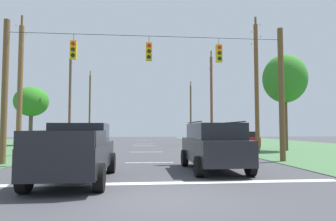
% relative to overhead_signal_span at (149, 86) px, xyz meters
% --- Properties ---
extents(ground_plane, '(120.00, 120.00, 0.00)m').
position_rel_overhead_signal_span_xyz_m(ground_plane, '(0.04, -7.94, -3.98)').
color(ground_plane, '#3D3D42').
extents(shoulder_grass_right, '(16.00, 80.00, 0.03)m').
position_rel_overhead_signal_span_xyz_m(shoulder_grass_right, '(14.56, 7.06, -3.97)').
color(shoulder_grass_right, '#426941').
rests_on(shoulder_grass_right, ground).
extents(stop_bar_stripe, '(12.38, 0.45, 0.01)m').
position_rel_overhead_signal_span_xyz_m(stop_bar_stripe, '(0.04, -5.81, -3.98)').
color(stop_bar_stripe, white).
rests_on(stop_bar_stripe, ground).
extents(lane_dash_0, '(2.50, 0.15, 0.01)m').
position_rel_overhead_signal_span_xyz_m(lane_dash_0, '(0.04, 0.19, -3.98)').
color(lane_dash_0, white).
rests_on(lane_dash_0, ground).
extents(lane_dash_1, '(2.50, 0.15, 0.01)m').
position_rel_overhead_signal_span_xyz_m(lane_dash_1, '(0.04, 7.46, -3.98)').
color(lane_dash_1, white).
rests_on(lane_dash_1, ground).
extents(lane_dash_2, '(2.50, 0.15, 0.01)m').
position_rel_overhead_signal_span_xyz_m(lane_dash_2, '(0.04, 16.06, -3.98)').
color(lane_dash_2, white).
rests_on(lane_dash_2, ground).
extents(lane_dash_3, '(2.50, 0.15, 0.01)m').
position_rel_overhead_signal_span_xyz_m(lane_dash_3, '(0.04, 19.81, -3.98)').
color(lane_dash_3, white).
rests_on(lane_dash_3, ground).
extents(lane_dash_4, '(2.50, 0.15, 0.01)m').
position_rel_overhead_signal_span_xyz_m(lane_dash_4, '(0.04, 31.78, -3.98)').
color(lane_dash_4, white).
rests_on(lane_dash_4, ground).
extents(overhead_signal_span, '(14.70, 0.31, 7.29)m').
position_rel_overhead_signal_span_xyz_m(overhead_signal_span, '(0.00, 0.00, 0.00)').
color(overhead_signal_span, brown).
rests_on(overhead_signal_span, ground).
extents(pickup_truck, '(2.29, 5.41, 1.95)m').
position_rel_overhead_signal_span_xyz_m(pickup_truck, '(-2.58, -5.08, -3.02)').
color(pickup_truck, black).
rests_on(pickup_truck, ground).
extents(suv_black, '(2.25, 4.82, 2.05)m').
position_rel_overhead_signal_span_xyz_m(suv_black, '(2.64, -3.13, -2.92)').
color(suv_black, black).
rests_on(suv_black, ground).
extents(distant_car_crossing_white, '(2.08, 4.33, 1.52)m').
position_rel_overhead_signal_span_xyz_m(distant_car_crossing_white, '(-6.06, 5.38, -3.19)').
color(distant_car_crossing_white, silver).
rests_on(distant_car_crossing_white, ground).
extents(distant_car_oncoming, '(2.29, 4.43, 1.52)m').
position_rel_overhead_signal_span_xyz_m(distant_car_oncoming, '(9.19, 11.69, -3.19)').
color(distant_car_oncoming, maroon).
rests_on(distant_car_oncoming, ground).
extents(distant_car_far_parked, '(4.36, 2.14, 1.52)m').
position_rel_overhead_signal_span_xyz_m(distant_car_far_parked, '(-6.78, 16.74, -3.19)').
color(distant_car_far_parked, silver).
rests_on(distant_car_far_parked, ground).
extents(utility_pole_mid_right, '(0.30, 1.86, 9.95)m').
position_rel_overhead_signal_span_xyz_m(utility_pole_mid_right, '(7.93, 5.25, 0.96)').
color(utility_pole_mid_right, brown).
rests_on(utility_pole_mid_right, ground).
extents(utility_pole_far_right, '(0.29, 1.85, 10.61)m').
position_rel_overhead_signal_span_xyz_m(utility_pole_far_right, '(7.55, 17.40, 1.26)').
color(utility_pole_far_right, brown).
rests_on(utility_pole_far_right, ground).
extents(utility_pole_near_left, '(0.27, 1.80, 9.49)m').
position_rel_overhead_signal_span_xyz_m(utility_pole_near_left, '(7.78, 32.59, 0.62)').
color(utility_pole_near_left, brown).
rests_on(utility_pole_near_left, ground).
extents(utility_pole_far_left, '(0.33, 1.85, 9.33)m').
position_rel_overhead_signal_span_xyz_m(utility_pole_far_left, '(-8.34, 4.88, 0.46)').
color(utility_pole_far_left, brown).
rests_on(utility_pole_far_left, ground).
extents(utility_pole_distant_right, '(0.28, 1.85, 10.13)m').
position_rel_overhead_signal_span_xyz_m(utility_pole_distant_right, '(-8.02, 17.65, 1.04)').
color(utility_pole_distant_right, brown).
rests_on(utility_pole_distant_right, ground).
extents(utility_pole_distant_left, '(0.27, 1.99, 10.87)m').
position_rel_overhead_signal_span_xyz_m(utility_pole_distant_left, '(-8.25, 32.04, 1.45)').
color(utility_pole_distant_left, brown).
rests_on(utility_pole_distant_left, ground).
extents(tree_roadside_right, '(3.58, 3.58, 6.32)m').
position_rel_overhead_signal_span_xyz_m(tree_roadside_right, '(-12.12, 17.90, 0.70)').
color(tree_roadside_right, brown).
rests_on(tree_roadside_right, ground).
extents(tree_roadside_far_right, '(3.50, 3.50, 7.79)m').
position_rel_overhead_signal_span_xyz_m(tree_roadside_far_right, '(11.24, 7.58, 1.82)').
color(tree_roadside_far_right, brown).
rests_on(tree_roadside_far_right, ground).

